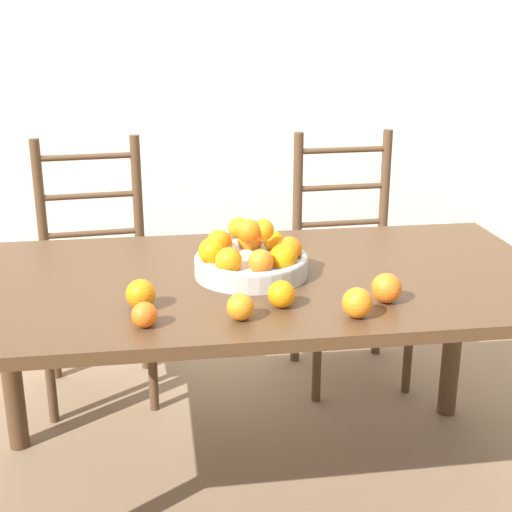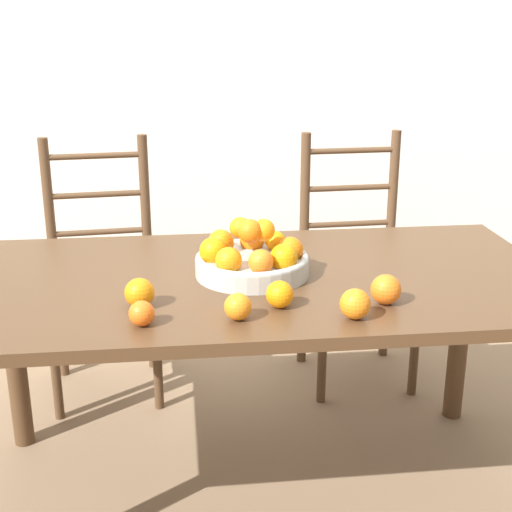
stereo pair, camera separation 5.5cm
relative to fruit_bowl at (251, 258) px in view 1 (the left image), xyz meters
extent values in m
plane|color=#7F664C|center=(0.01, -0.01, -0.79)|extent=(12.00, 12.00, 0.00)
cube|color=silver|center=(0.01, 1.48, 0.51)|extent=(8.00, 0.06, 2.60)
cube|color=#4C331E|center=(0.01, -0.01, -0.07)|extent=(1.76, 0.89, 0.03)
cylinder|color=#4C331E|center=(-0.79, 0.35, -0.44)|extent=(0.07, 0.07, 0.71)
cylinder|color=#4C331E|center=(0.82, 0.35, -0.44)|extent=(0.07, 0.07, 0.71)
cylinder|color=#B2B7B2|center=(0.00, 0.00, -0.03)|extent=(0.33, 0.33, 0.05)
torus|color=#B2B7B2|center=(0.00, 0.00, 0.00)|extent=(0.33, 0.33, 0.02)
sphere|color=orange|center=(0.11, 0.00, 0.02)|extent=(0.08, 0.08, 0.08)
sphere|color=orange|center=(0.08, 0.08, 0.02)|extent=(0.06, 0.06, 0.06)
sphere|color=orange|center=(0.01, 0.11, 0.02)|extent=(0.08, 0.08, 0.08)
sphere|color=orange|center=(-0.08, 0.07, 0.03)|extent=(0.08, 0.08, 0.08)
sphere|color=orange|center=(-0.11, 0.00, 0.02)|extent=(0.08, 0.08, 0.08)
sphere|color=orange|center=(-0.07, -0.08, 0.02)|extent=(0.08, 0.08, 0.08)
sphere|color=orange|center=(0.01, -0.11, 0.03)|extent=(0.07, 0.07, 0.07)
sphere|color=orange|center=(0.08, -0.08, 0.02)|extent=(0.08, 0.08, 0.08)
sphere|color=orange|center=(0.03, -0.01, 0.09)|extent=(0.07, 0.07, 0.07)
sphere|color=orange|center=(-0.03, 0.03, 0.08)|extent=(0.06, 0.06, 0.06)
sphere|color=orange|center=(-0.01, -0.02, 0.09)|extent=(0.07, 0.07, 0.07)
sphere|color=orange|center=(0.33, -0.26, -0.01)|extent=(0.08, 0.08, 0.08)
sphere|color=orange|center=(-0.31, -0.33, -0.02)|extent=(0.06, 0.06, 0.06)
sphere|color=orange|center=(0.22, -0.35, -0.01)|extent=(0.08, 0.08, 0.08)
sphere|color=orange|center=(-0.07, -0.32, -0.02)|extent=(0.07, 0.07, 0.07)
sphere|color=orange|center=(-0.32, -0.21, -0.01)|extent=(0.08, 0.08, 0.08)
sphere|color=orange|center=(0.05, -0.25, -0.02)|extent=(0.07, 0.07, 0.07)
cylinder|color=#513823|center=(-0.69, 0.51, -0.56)|extent=(0.04, 0.04, 0.46)
cylinder|color=#513823|center=(-0.31, 0.54, -0.56)|extent=(0.04, 0.04, 0.46)
cylinder|color=#513823|center=(-0.72, 0.87, -0.28)|extent=(0.04, 0.04, 1.02)
cylinder|color=#513823|center=(-0.34, 0.90, -0.28)|extent=(0.04, 0.04, 1.02)
cube|color=#513823|center=(-0.51, 0.70, -0.32)|extent=(0.45, 0.43, 0.04)
cylinder|color=#513823|center=(-0.53, 0.88, -0.17)|extent=(0.38, 0.06, 0.02)
cylinder|color=#513823|center=(-0.53, 0.88, -0.01)|extent=(0.38, 0.06, 0.02)
cylinder|color=#513823|center=(-0.53, 0.88, 0.15)|extent=(0.38, 0.06, 0.02)
cylinder|color=#513823|center=(0.33, 0.52, -0.56)|extent=(0.04, 0.04, 0.46)
cylinder|color=#513823|center=(0.71, 0.53, -0.56)|extent=(0.04, 0.04, 0.46)
cylinder|color=#513823|center=(0.32, 0.88, -0.28)|extent=(0.04, 0.04, 1.02)
cylinder|color=#513823|center=(0.70, 0.89, -0.28)|extent=(0.04, 0.04, 1.02)
cube|color=#513823|center=(0.52, 0.70, -0.32)|extent=(0.44, 0.42, 0.04)
cylinder|color=#513823|center=(0.51, 0.88, -0.17)|extent=(0.38, 0.04, 0.02)
cylinder|color=#513823|center=(0.51, 0.88, -0.01)|extent=(0.38, 0.04, 0.02)
cylinder|color=#513823|center=(0.51, 0.88, 0.15)|extent=(0.38, 0.04, 0.02)
camera|label=1|loc=(-0.27, -1.95, 0.67)|focal=50.00mm
camera|label=2|loc=(-0.21, -1.95, 0.67)|focal=50.00mm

